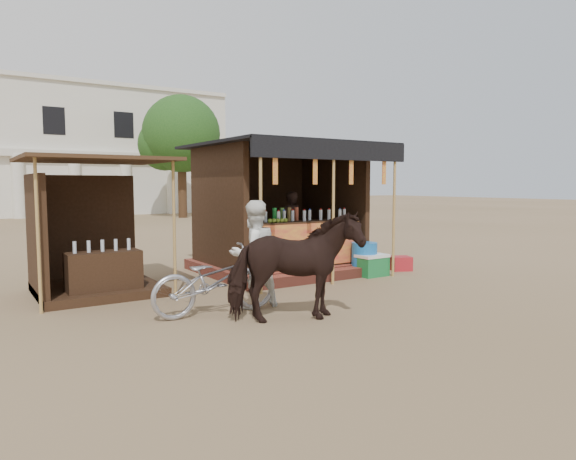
# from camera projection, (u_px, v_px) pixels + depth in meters

# --- Properties ---
(ground) EXTENTS (120.00, 120.00, 0.00)m
(ground) POSITION_uv_depth(u_px,v_px,m) (343.00, 307.00, 8.08)
(ground) COLOR #846B4C
(ground) RESTS_ON ground
(main_stall) EXTENTS (3.60, 3.61, 2.78)m
(main_stall) POSITION_uv_depth(u_px,v_px,m) (283.00, 225.00, 11.34)
(main_stall) COLOR brown
(main_stall) RESTS_ON ground
(secondary_stall) EXTENTS (2.40, 2.40, 2.38)m
(secondary_stall) POSITION_uv_depth(u_px,v_px,m) (86.00, 246.00, 8.98)
(secondary_stall) COLOR #331E12
(secondary_stall) RESTS_ON ground
(cow) EXTENTS (2.01, 1.36, 1.55)m
(cow) POSITION_uv_depth(u_px,v_px,m) (295.00, 267.00, 7.16)
(cow) COLOR black
(cow) RESTS_ON ground
(motorbike) EXTENTS (1.97, 0.75, 1.02)m
(motorbike) POSITION_uv_depth(u_px,v_px,m) (215.00, 280.00, 7.59)
(motorbike) COLOR #A0A1A9
(motorbike) RESTS_ON ground
(bystander) EXTENTS (0.86, 0.69, 1.68)m
(bystander) POSITION_uv_depth(u_px,v_px,m) (254.00, 254.00, 7.99)
(bystander) COLOR white
(bystander) RESTS_ON ground
(blue_barrel) EXTENTS (0.54, 0.54, 0.70)m
(blue_barrel) POSITION_uv_depth(u_px,v_px,m) (364.00, 259.00, 10.91)
(blue_barrel) COLOR #1661AB
(blue_barrel) RESTS_ON ground
(red_crate) EXTENTS (0.55, 0.53, 0.31)m
(red_crate) POSITION_uv_depth(u_px,v_px,m) (401.00, 263.00, 11.51)
(red_crate) COLOR #A51B22
(red_crate) RESTS_ON ground
(cooler) EXTENTS (0.65, 0.46, 0.46)m
(cooler) POSITION_uv_depth(u_px,v_px,m) (372.00, 265.00, 10.79)
(cooler) COLOR #197235
(cooler) RESTS_ON ground
(background_building) EXTENTS (26.00, 7.45, 8.18)m
(background_building) POSITION_uv_depth(u_px,v_px,m) (11.00, 151.00, 31.64)
(background_building) COLOR silver
(background_building) RESTS_ON ground
(tree) EXTENTS (4.50, 4.40, 7.00)m
(tree) POSITION_uv_depth(u_px,v_px,m) (177.00, 137.00, 29.31)
(tree) COLOR #382314
(tree) RESTS_ON ground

